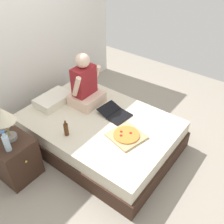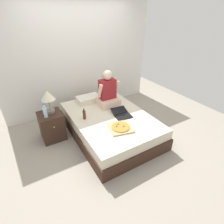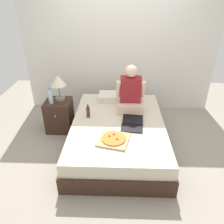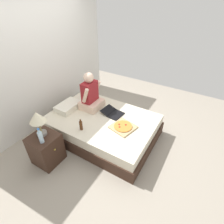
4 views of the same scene
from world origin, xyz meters
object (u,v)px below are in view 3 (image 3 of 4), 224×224
at_px(lamp_on_left_nightstand, 58,82).
at_px(pizza_box, 114,139).
at_px(water_bottle, 51,97).
at_px(laptop, 132,125).
at_px(nightstand_left, 59,115).
at_px(bed, 118,133).
at_px(person_seated, 130,94).
at_px(beer_bottle_on_bed, 88,112).

relative_size(lamp_on_left_nightstand, pizza_box, 0.93).
xyz_separation_m(lamp_on_left_nightstand, water_bottle, (-0.12, -0.14, -0.22)).
bearing_deg(water_bottle, laptop, -20.16).
bearing_deg(nightstand_left, bed, -22.97).
distance_m(water_bottle, person_seated, 1.34).
distance_m(person_seated, pizza_box, 0.97).
bearing_deg(pizza_box, lamp_on_left_nightstand, 133.92).
relative_size(laptop, beer_bottle_on_bed, 2.02).
height_order(bed, nightstand_left, nightstand_left).
height_order(lamp_on_left_nightstand, person_seated, person_seated).
distance_m(lamp_on_left_nightstand, water_bottle, 0.28).
bearing_deg(lamp_on_left_nightstand, water_bottle, -130.60).
xyz_separation_m(nightstand_left, water_bottle, (-0.08, -0.09, 0.39)).
bearing_deg(pizza_box, laptop, 53.53).
distance_m(nightstand_left, person_seated, 1.33).
relative_size(water_bottle, person_seated, 0.35).
distance_m(bed, pizza_box, 0.56).
relative_size(lamp_on_left_nightstand, person_seated, 0.58).
distance_m(laptop, beer_bottle_on_bed, 0.75).
bearing_deg(person_seated, beer_bottle_on_bed, -157.75).
xyz_separation_m(nightstand_left, laptop, (1.27, -0.59, 0.19)).
xyz_separation_m(lamp_on_left_nightstand, person_seated, (1.21, -0.10, -0.16)).
height_order(pizza_box, beer_bottle_on_bed, beer_bottle_on_bed).
bearing_deg(laptop, nightstand_left, 155.25).
bearing_deg(water_bottle, beer_bottle_on_bed, -19.82).
bearing_deg(bed, water_bottle, 162.50).
height_order(nightstand_left, person_seated, person_seated).
bearing_deg(person_seated, water_bottle, -178.22).
bearing_deg(laptop, lamp_on_left_nightstand, 152.68).
distance_m(person_seated, laptop, 0.60).
xyz_separation_m(person_seated, laptop, (0.02, -0.54, -0.27)).
height_order(nightstand_left, water_bottle, water_bottle).
xyz_separation_m(pizza_box, beer_bottle_on_bed, (-0.43, 0.62, 0.07)).
bearing_deg(water_bottle, person_seated, 1.78).
relative_size(lamp_on_left_nightstand, laptop, 1.01).
distance_m(lamp_on_left_nightstand, person_seated, 1.23).
bearing_deg(nightstand_left, pizza_box, -43.44).
distance_m(water_bottle, beer_bottle_on_bed, 0.71).
bearing_deg(bed, laptop, -32.85).
xyz_separation_m(bed, water_bottle, (-1.14, 0.36, 0.45)).
relative_size(bed, water_bottle, 7.66).
relative_size(person_seated, pizza_box, 1.62).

